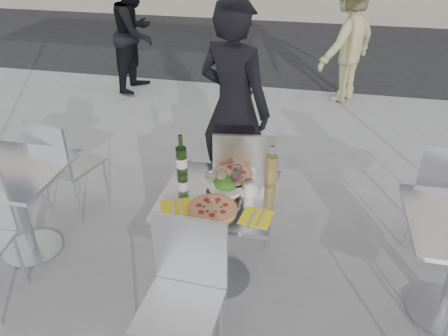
% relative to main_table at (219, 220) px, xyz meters
% --- Properties ---
extents(ground, '(80.00, 80.00, 0.00)m').
position_rel_main_table_xyz_m(ground, '(0.00, 0.00, -0.54)').
color(ground, slate).
extents(street_asphalt, '(24.00, 5.00, 0.00)m').
position_rel_main_table_xyz_m(street_asphalt, '(0.00, 6.50, -0.54)').
color(street_asphalt, black).
rests_on(street_asphalt, ground).
extents(main_table, '(0.72, 0.72, 0.75)m').
position_rel_main_table_xyz_m(main_table, '(0.00, 0.00, 0.00)').
color(main_table, '#B7BABF').
rests_on(main_table, ground).
extents(side_table_left, '(0.72, 0.72, 0.75)m').
position_rel_main_table_xyz_m(side_table_left, '(-1.50, 0.00, 0.00)').
color(side_table_left, '#B7BABF').
rests_on(side_table_left, ground).
extents(chair_far, '(0.51, 0.53, 1.00)m').
position_rel_main_table_xyz_m(chair_far, '(0.09, 0.48, 0.05)').
color(chair_far, silver).
rests_on(chair_far, ground).
extents(chair_near, '(0.44, 0.45, 0.93)m').
position_rel_main_table_xyz_m(chair_near, '(-0.05, -0.63, 0.01)').
color(chair_near, silver).
rests_on(chair_near, ground).
extents(side_chair_lfar, '(0.51, 0.52, 0.92)m').
position_rel_main_table_xyz_m(side_chair_lfar, '(-1.43, 0.50, 0.00)').
color(side_chair_lfar, silver).
rests_on(side_chair_lfar, ground).
extents(side_chair_rfar, '(0.54, 0.55, 0.93)m').
position_rel_main_table_xyz_m(side_chair_rfar, '(1.55, 0.67, 0.01)').
color(side_chair_rfar, silver).
rests_on(side_chair_rfar, ground).
extents(woman_diner, '(0.77, 0.65, 1.79)m').
position_rel_main_table_xyz_m(woman_diner, '(-0.10, 1.02, 0.36)').
color(woman_diner, black).
rests_on(woman_diner, ground).
extents(pedestrian_a, '(0.68, 0.84, 1.62)m').
position_rel_main_table_xyz_m(pedestrian_a, '(-2.01, 3.57, 0.27)').
color(pedestrian_a, black).
rests_on(pedestrian_a, ground).
extents(pedestrian_b, '(1.09, 1.19, 1.61)m').
position_rel_main_table_xyz_m(pedestrian_b, '(0.90, 3.75, 0.26)').
color(pedestrian_b, tan).
rests_on(pedestrian_b, ground).
extents(pizza_near, '(0.30, 0.30, 0.02)m').
position_rel_main_table_xyz_m(pizza_near, '(-0.00, -0.18, 0.22)').
color(pizza_near, tan).
rests_on(pizza_near, main_table).
extents(pizza_far, '(0.32, 0.32, 0.03)m').
position_rel_main_table_xyz_m(pizza_far, '(0.05, 0.21, 0.23)').
color(pizza_far, white).
rests_on(pizza_far, main_table).
extents(salad_plate, '(0.22, 0.22, 0.09)m').
position_rel_main_table_xyz_m(salad_plate, '(0.03, 0.06, 0.25)').
color(salad_plate, white).
rests_on(salad_plate, main_table).
extents(wine_bottle, '(0.07, 0.08, 0.29)m').
position_rel_main_table_xyz_m(wine_bottle, '(-0.30, 0.18, 0.32)').
color(wine_bottle, '#30531F').
rests_on(wine_bottle, main_table).
extents(carafe, '(0.08, 0.08, 0.29)m').
position_rel_main_table_xyz_m(carafe, '(0.31, 0.16, 0.33)').
color(carafe, tan).
rests_on(carafe, main_table).
extents(sugar_shaker, '(0.06, 0.06, 0.11)m').
position_rel_main_table_xyz_m(sugar_shaker, '(0.19, 0.02, 0.26)').
color(sugar_shaker, white).
rests_on(sugar_shaker, main_table).
extents(wineglass_white_a, '(0.07, 0.07, 0.16)m').
position_rel_main_table_xyz_m(wineglass_white_a, '(-0.06, 0.01, 0.32)').
color(wineglass_white_a, white).
rests_on(wineglass_white_a, main_table).
extents(wineglass_white_b, '(0.07, 0.07, 0.16)m').
position_rel_main_table_xyz_m(wineglass_white_b, '(0.00, 0.05, 0.32)').
color(wineglass_white_b, white).
rests_on(wineglass_white_b, main_table).
extents(wineglass_red_a, '(0.07, 0.07, 0.16)m').
position_rel_main_table_xyz_m(wineglass_red_a, '(0.10, 0.04, 0.32)').
color(wineglass_red_a, white).
rests_on(wineglass_red_a, main_table).
extents(wineglass_red_b, '(0.07, 0.07, 0.16)m').
position_rel_main_table_xyz_m(wineglass_red_b, '(0.10, 0.12, 0.32)').
color(wineglass_red_b, white).
rests_on(wineglass_red_b, main_table).
extents(napkin_left, '(0.24, 0.24, 0.01)m').
position_rel_main_table_xyz_m(napkin_left, '(-0.22, -0.21, 0.21)').
color(napkin_left, yellow).
rests_on(napkin_left, main_table).
extents(napkin_right, '(0.20, 0.20, 0.01)m').
position_rel_main_table_xyz_m(napkin_right, '(0.27, -0.20, 0.21)').
color(napkin_right, yellow).
rests_on(napkin_right, main_table).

